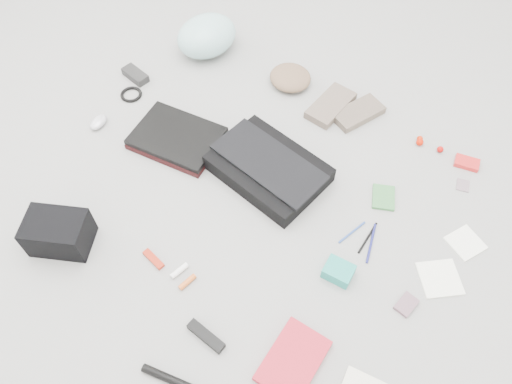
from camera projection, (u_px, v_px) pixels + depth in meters
The scene contains 31 objects.
ground_plane at pixel (256, 200), 1.81m from camera, with size 4.00×4.00×0.00m, color gray.
messenger_bag at pixel (268, 169), 1.85m from camera, with size 0.40×0.29×0.07m, color black.
bag_flap at pixel (269, 162), 1.82m from camera, with size 0.42×0.19×0.01m, color black.
laptop_sleeve at pixel (177, 140), 1.96m from camera, with size 0.33×0.25×0.02m, color black.
laptop at pixel (177, 136), 1.94m from camera, with size 0.33×0.24×0.02m, color black.
bike_helmet at pixel (207, 36), 2.20m from camera, with size 0.22×0.28×0.17m, color #A5DBDA.
beanie at pixel (290, 78), 2.13m from camera, with size 0.18×0.17×0.06m, color brown.
mitten_left at pixel (331, 105), 2.05m from camera, with size 0.11×0.23×0.03m, color #69594E.
mitten_right at pixel (358, 113), 2.03m from camera, with size 0.10×0.21×0.03m, color brown.
power_brick at pixel (135, 75), 2.16m from camera, with size 0.12×0.06×0.03m, color black.
cable_coil at pixel (131, 94), 2.10m from camera, with size 0.09×0.09×0.01m, color black.
mouse at pixel (98, 122), 2.00m from camera, with size 0.05×0.09×0.03m, color #B0AFB6.
camera_bag at pixel (58, 233), 1.66m from camera, with size 0.20×0.14×0.13m, color black.
multitool at pixel (153, 259), 1.67m from camera, with size 0.09×0.02×0.01m, color #9F200D.
toiletry_tube_white at pixel (179, 271), 1.64m from camera, with size 0.02×0.02×0.07m, color white.
toiletry_tube_orange at pixel (187, 282), 1.62m from camera, with size 0.02×0.02×0.06m, color #C95920.
u_lock at pixel (206, 336), 1.51m from camera, with size 0.13×0.03×0.03m, color black.
book_red at pixel (293, 361), 1.47m from camera, with size 0.15×0.22×0.02m, color red.
notepad at pixel (383, 197), 1.81m from camera, with size 0.08×0.11×0.01m, color #36723A.
pen_blue at pixel (352, 232), 1.73m from camera, with size 0.01×0.01×0.13m, color #26438E.
pen_black at pixel (368, 238), 1.72m from camera, with size 0.01×0.01×0.14m, color black.
pen_navy at pixel (371, 243), 1.70m from camera, with size 0.01×0.01×0.16m, color navy.
accordion_wallet at pixel (338, 271), 1.62m from camera, with size 0.09×0.07×0.05m, color teal.
card_deck at pixel (406, 305), 1.58m from camera, with size 0.05×0.07×0.01m, color #785562.
napkin_top at pixel (465, 243), 1.71m from camera, with size 0.11×0.11×0.01m, color white.
napkin_bottom at pixel (440, 278), 1.63m from camera, with size 0.13×0.13×0.01m, color white.
lollipop_a at pixel (420, 139), 1.96m from camera, with size 0.02×0.02×0.02m, color red.
lollipop_b at pixel (420, 142), 1.95m from camera, with size 0.03×0.03×0.03m, color red.
lollipop_c at pixel (440, 149), 1.93m from camera, with size 0.03×0.03×0.03m, color #AC0906.
altoids_tin at pixel (467, 163), 1.89m from camera, with size 0.09×0.06×0.02m, color red.
stamp_sheet at pixel (463, 185), 1.84m from camera, with size 0.05×0.06×0.00m, color gray.
Camera 1 is at (0.48, -0.88, 1.51)m, focal length 35.00 mm.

